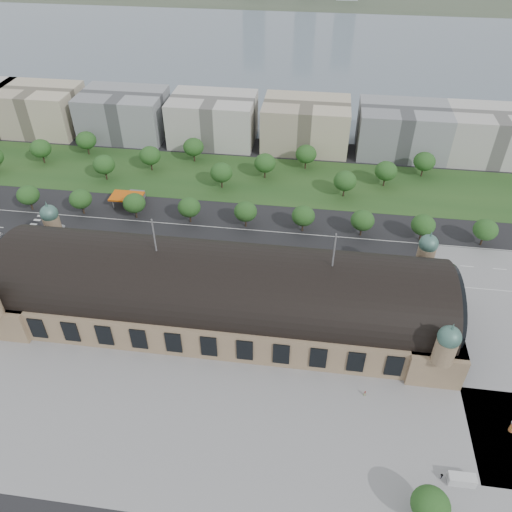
# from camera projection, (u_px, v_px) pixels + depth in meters

# --- Properties ---
(ground) EXTENTS (900.00, 900.00, 0.00)m
(ground) POSITION_uv_depth(u_px,v_px,m) (222.00, 314.00, 170.54)
(ground) COLOR black
(ground) RESTS_ON ground
(station) EXTENTS (150.00, 48.40, 44.30)m
(station) POSITION_uv_depth(u_px,v_px,m) (221.00, 292.00, 164.15)
(station) COLOR #927B5B
(station) RESTS_ON ground
(plaza_south) EXTENTS (190.00, 48.00, 0.12)m
(plaza_south) POSITION_uv_depth(u_px,v_px,m) (228.00, 432.00, 135.36)
(plaza_south) COLOR gray
(plaza_south) RESTS_ON ground
(road_slab) EXTENTS (260.00, 26.00, 0.10)m
(road_slab) POSITION_uv_depth(u_px,v_px,m) (191.00, 243.00, 202.13)
(road_slab) COLOR black
(road_slab) RESTS_ON ground
(grass_belt) EXTENTS (300.00, 45.00, 0.10)m
(grass_belt) POSITION_uv_depth(u_px,v_px,m) (228.00, 177.00, 244.25)
(grass_belt) COLOR #1F451B
(grass_belt) RESTS_ON ground
(petrol_station) EXTENTS (14.00, 13.00, 5.05)m
(petrol_station) POSITION_uv_depth(u_px,v_px,m) (132.00, 196.00, 225.06)
(petrol_station) COLOR #C7520B
(petrol_station) RESTS_ON ground
(lake) EXTENTS (700.00, 320.00, 0.08)m
(lake) POSITION_uv_depth(u_px,v_px,m) (292.00, 53.00, 401.61)
(lake) COLOR slate
(lake) RESTS_ON ground
(office_1) EXTENTS (45.00, 32.00, 24.00)m
(office_1) POSITION_uv_depth(u_px,v_px,m) (39.00, 110.00, 280.01)
(office_1) COLOR #BBB093
(office_1) RESTS_ON ground
(office_2) EXTENTS (45.00, 32.00, 24.00)m
(office_2) POSITION_uv_depth(u_px,v_px,m) (124.00, 114.00, 274.70)
(office_2) COLOR gray
(office_2) RESTS_ON ground
(office_3) EXTENTS (45.00, 32.00, 24.00)m
(office_3) POSITION_uv_depth(u_px,v_px,m) (213.00, 119.00, 269.39)
(office_3) COLOR #BAB7B0
(office_3) RESTS_ON ground
(office_4) EXTENTS (45.00, 32.00, 24.00)m
(office_4) POSITION_uv_depth(u_px,v_px,m) (306.00, 125.00, 264.08)
(office_4) COLOR #BBB093
(office_4) RESTS_ON ground
(office_5) EXTENTS (45.00, 32.00, 24.00)m
(office_5) POSITION_uv_depth(u_px,v_px,m) (402.00, 130.00, 258.77)
(office_5) COLOR gray
(office_5) RESTS_ON ground
(office_6) EXTENTS (45.00, 32.00, 24.00)m
(office_6) POSITION_uv_depth(u_px,v_px,m) (492.00, 135.00, 253.98)
(office_6) COLOR #BAB7B0
(office_6) RESTS_ON ground
(tree_row_1) EXTENTS (9.60, 9.60, 11.52)m
(tree_row_1) POSITION_uv_depth(u_px,v_px,m) (28.00, 195.00, 217.22)
(tree_row_1) COLOR #2D2116
(tree_row_1) RESTS_ON ground
(tree_row_2) EXTENTS (9.60, 9.60, 11.52)m
(tree_row_2) POSITION_uv_depth(u_px,v_px,m) (81.00, 199.00, 214.67)
(tree_row_2) COLOR #2D2116
(tree_row_2) RESTS_ON ground
(tree_row_3) EXTENTS (9.60, 9.60, 11.52)m
(tree_row_3) POSITION_uv_depth(u_px,v_px,m) (134.00, 203.00, 212.12)
(tree_row_3) COLOR #2D2116
(tree_row_3) RESTS_ON ground
(tree_row_4) EXTENTS (9.60, 9.60, 11.52)m
(tree_row_4) POSITION_uv_depth(u_px,v_px,m) (189.00, 207.00, 209.57)
(tree_row_4) COLOR #2D2116
(tree_row_4) RESTS_ON ground
(tree_row_5) EXTENTS (9.60, 9.60, 11.52)m
(tree_row_5) POSITION_uv_depth(u_px,v_px,m) (246.00, 212.00, 207.02)
(tree_row_5) COLOR #2D2116
(tree_row_5) RESTS_ON ground
(tree_row_6) EXTENTS (9.60, 9.60, 11.52)m
(tree_row_6) POSITION_uv_depth(u_px,v_px,m) (303.00, 216.00, 204.47)
(tree_row_6) COLOR #2D2116
(tree_row_6) RESTS_ON ground
(tree_row_7) EXTENTS (9.60, 9.60, 11.52)m
(tree_row_7) POSITION_uv_depth(u_px,v_px,m) (363.00, 220.00, 201.92)
(tree_row_7) COLOR #2D2116
(tree_row_7) RESTS_ON ground
(tree_row_8) EXTENTS (9.60, 9.60, 11.52)m
(tree_row_8) POSITION_uv_depth(u_px,v_px,m) (423.00, 225.00, 199.37)
(tree_row_8) COLOR #2D2116
(tree_row_8) RESTS_ON ground
(tree_row_9) EXTENTS (9.60, 9.60, 11.52)m
(tree_row_9) POSITION_uv_depth(u_px,v_px,m) (486.00, 230.00, 196.82)
(tree_row_9) COLOR #2D2116
(tree_row_9) RESTS_ON ground
(tree_belt_1) EXTENTS (10.40, 10.40, 12.48)m
(tree_belt_1) POSITION_uv_depth(u_px,v_px,m) (41.00, 148.00, 250.99)
(tree_belt_1) COLOR #2D2116
(tree_belt_1) RESTS_ON ground
(tree_belt_2) EXTENTS (10.40, 10.40, 12.48)m
(tree_belt_2) POSITION_uv_depth(u_px,v_px,m) (86.00, 140.00, 258.27)
(tree_belt_2) COLOR #2D2116
(tree_belt_2) RESTS_ON ground
(tree_belt_3) EXTENTS (10.40, 10.40, 12.48)m
(tree_belt_3) POSITION_uv_depth(u_px,v_px,m) (104.00, 165.00, 237.65)
(tree_belt_3) COLOR #2D2116
(tree_belt_3) RESTS_ON ground
(tree_belt_4) EXTENTS (10.40, 10.40, 12.48)m
(tree_belt_4) POSITION_uv_depth(u_px,v_px,m) (150.00, 156.00, 244.93)
(tree_belt_4) COLOR #2D2116
(tree_belt_4) RESTS_ON ground
(tree_belt_5) EXTENTS (10.40, 10.40, 12.48)m
(tree_belt_5) POSITION_uv_depth(u_px,v_px,m) (193.00, 147.00, 252.22)
(tree_belt_5) COLOR #2D2116
(tree_belt_5) RESTS_ON ground
(tree_belt_6) EXTENTS (10.40, 10.40, 12.48)m
(tree_belt_6) POSITION_uv_depth(u_px,v_px,m) (221.00, 173.00, 231.59)
(tree_belt_6) COLOR #2D2116
(tree_belt_6) RESTS_ON ground
(tree_belt_7) EXTENTS (10.40, 10.40, 12.48)m
(tree_belt_7) POSITION_uv_depth(u_px,v_px,m) (265.00, 163.00, 238.88)
(tree_belt_7) COLOR #2D2116
(tree_belt_7) RESTS_ON ground
(tree_belt_8) EXTENTS (10.40, 10.40, 12.48)m
(tree_belt_8) POSITION_uv_depth(u_px,v_px,m) (306.00, 154.00, 246.16)
(tree_belt_8) COLOR #2D2116
(tree_belt_8) RESTS_ON ground
(tree_belt_9) EXTENTS (10.40, 10.40, 12.48)m
(tree_belt_9) POSITION_uv_depth(u_px,v_px,m) (345.00, 181.00, 225.54)
(tree_belt_9) COLOR #2D2116
(tree_belt_9) RESTS_ON ground
(tree_belt_10) EXTENTS (10.40, 10.40, 12.48)m
(tree_belt_10) POSITION_uv_depth(u_px,v_px,m) (386.00, 171.00, 232.82)
(tree_belt_10) COLOR #2D2116
(tree_belt_10) RESTS_ON ground
(tree_belt_11) EXTENTS (10.40, 10.40, 12.48)m
(tree_belt_11) POSITION_uv_depth(u_px,v_px,m) (424.00, 161.00, 240.11)
(tree_belt_11) COLOR #2D2116
(tree_belt_11) RESTS_ON ground
(tree_plaza_s) EXTENTS (9.00, 9.00, 10.64)m
(tree_plaza_s) POSITION_uv_depth(u_px,v_px,m) (431.00, 505.00, 113.41)
(tree_plaza_s) COLOR #2D2116
(tree_plaza_s) RESTS_ON ground
(traffic_car_1) EXTENTS (4.16, 1.66, 1.35)m
(traffic_car_1) POSITION_uv_depth(u_px,v_px,m) (60.00, 226.00, 210.69)
(traffic_car_1) COLOR gray
(traffic_car_1) RESTS_ON ground
(traffic_car_2) EXTENTS (5.59, 2.91, 1.50)m
(traffic_car_2) POSITION_uv_depth(u_px,v_px,m) (74.00, 234.00, 206.16)
(traffic_car_2) COLOR black
(traffic_car_2) RESTS_ON ground
(traffic_car_3) EXTENTS (5.36, 2.33, 1.54)m
(traffic_car_3) POSITION_uv_depth(u_px,v_px,m) (147.00, 239.00, 203.03)
(traffic_car_3) COLOR maroon
(traffic_car_3) RESTS_ON ground
(traffic_car_4) EXTENTS (4.50, 2.18, 1.48)m
(traffic_car_4) POSITION_uv_depth(u_px,v_px,m) (274.00, 248.00, 198.69)
(traffic_car_4) COLOR #171842
(traffic_car_4) RESTS_ON ground
(traffic_car_5) EXTENTS (4.83, 1.78, 1.58)m
(traffic_car_5) POSITION_uv_depth(u_px,v_px,m) (375.00, 258.00, 193.60)
(traffic_car_5) COLOR #585B60
(traffic_car_5) RESTS_ON ground
(traffic_car_6) EXTENTS (4.91, 2.56, 1.32)m
(traffic_car_6) POSITION_uv_depth(u_px,v_px,m) (445.00, 271.00, 187.40)
(traffic_car_6) COLOR silver
(traffic_car_6) RESTS_ON ground
(parked_car_0) EXTENTS (4.39, 3.96, 1.45)m
(parked_car_0) POSITION_uv_depth(u_px,v_px,m) (31.00, 255.00, 194.87)
(parked_car_0) COLOR black
(parked_car_0) RESTS_ON ground
(parked_car_1) EXTENTS (5.28, 4.79, 1.37)m
(parked_car_1) POSITION_uv_depth(u_px,v_px,m) (110.00, 256.00, 194.47)
(parked_car_1) COLOR maroon
(parked_car_1) RESTS_ON ground
(parked_car_2) EXTENTS (5.32, 4.20, 1.44)m
(parked_car_2) POSITION_uv_depth(u_px,v_px,m) (108.00, 255.00, 194.80)
(parked_car_2) COLOR navy
(parked_car_2) RESTS_ON ground
(parked_car_3) EXTENTS (4.86, 3.79, 1.55)m
(parked_car_3) POSITION_uv_depth(u_px,v_px,m) (93.00, 254.00, 195.42)
(parked_car_3) COLOR #53555B
(parked_car_3) RESTS_ON ground
(parked_car_4) EXTENTS (5.14, 4.04, 1.63)m
(parked_car_4) POSITION_uv_depth(u_px,v_px,m) (107.00, 255.00, 194.80)
(parked_car_4) COLOR white
(parked_car_4) RESTS_ON ground
(parked_car_5) EXTENTS (5.75, 4.40, 1.45)m
(parked_car_5) POSITION_uv_depth(u_px,v_px,m) (127.00, 257.00, 194.01)
(parked_car_5) COLOR gray
(parked_car_5) RESTS_ON ground
(parked_car_6) EXTENTS (5.10, 4.53, 1.42)m
(parked_car_6) POSITION_uv_depth(u_px,v_px,m) (187.00, 266.00, 189.57)
(parked_car_6) COLOR black
(parked_car_6) RESTS_ON ground
(bus_west) EXTENTS (13.63, 4.05, 3.74)m
(bus_west) POSITION_uv_depth(u_px,v_px,m) (255.00, 263.00, 189.53)
(bus_west) COLOR red
(bus_west) RESTS_ON ground
(bus_mid) EXTENTS (11.69, 3.80, 3.20)m
(bus_mid) POSITION_uv_depth(u_px,v_px,m) (270.00, 256.00, 193.02)
(bus_mid) COLOR white
(bus_mid) RESTS_ON ground
(bus_east) EXTENTS (13.22, 4.27, 3.62)m
(bus_east) POSITION_uv_depth(u_px,v_px,m) (280.00, 257.00, 192.47)
(bus_east) COLOR silver
(bus_east) RESTS_ON ground
(van_south) EXTENTS (6.74, 2.78, 2.90)m
(van_south) POSITION_uv_depth(u_px,v_px,m) (460.00, 480.00, 123.63)
(van_south) COLOR silver
(van_south) RESTS_ON ground
(pedestrian_0) EXTENTS (0.98, 0.73, 1.79)m
(pedestrian_0) POSITION_uv_depth(u_px,v_px,m) (365.00, 394.00, 144.18)
(pedestrian_0) COLOR gray
(pedestrian_0) RESTS_ON ground
(pedestrian_4) EXTENTS (1.06, 1.35, 1.93)m
(pedestrian_4) POSITION_uv_depth(u_px,v_px,m) (441.00, 476.00, 124.70)
(pedestrian_4) COLOR gray
(pedestrian_4) RESTS_ON ground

